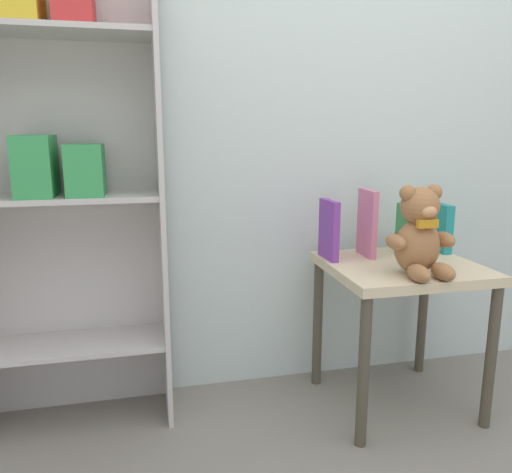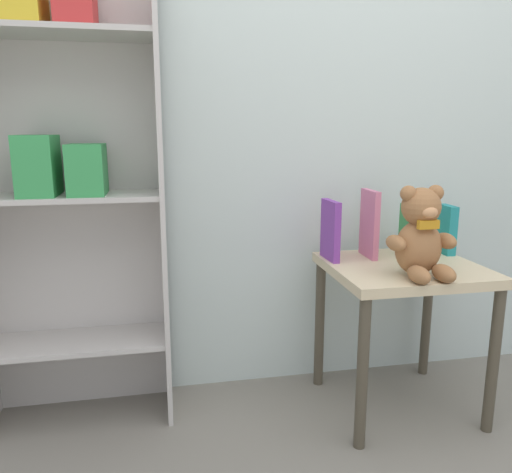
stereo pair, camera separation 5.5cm
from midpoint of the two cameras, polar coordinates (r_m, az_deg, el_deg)
name	(u,v)px [view 1 (the left image)]	position (r m, az deg, el deg)	size (l,w,h in m)	color
wall_back	(321,87)	(2.14, 6.65, 16.61)	(4.80, 0.06, 2.50)	silver
bookshelf_side	(63,168)	(1.89, -21.99, 7.24)	(0.68, 0.27, 1.70)	#BCB7B2
display_table	(400,286)	(1.99, 15.43, -5.52)	(0.56, 0.51, 0.58)	beige
teddy_bear	(420,234)	(1.80, 17.39, 0.24)	(0.24, 0.22, 0.31)	#99663D
book_standing_purple	(329,230)	(1.95, 7.54, 0.77)	(0.03, 0.15, 0.23)	purple
book_standing_pink	(367,223)	(2.03, 11.83, 1.51)	(0.02, 0.15, 0.27)	#D17093
book_standing_green	(405,229)	(2.10, 15.94, 0.80)	(0.03, 0.11, 0.20)	#33934C
book_standing_teal	(442,228)	(2.18, 19.84, 0.88)	(0.04, 0.11, 0.20)	teal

